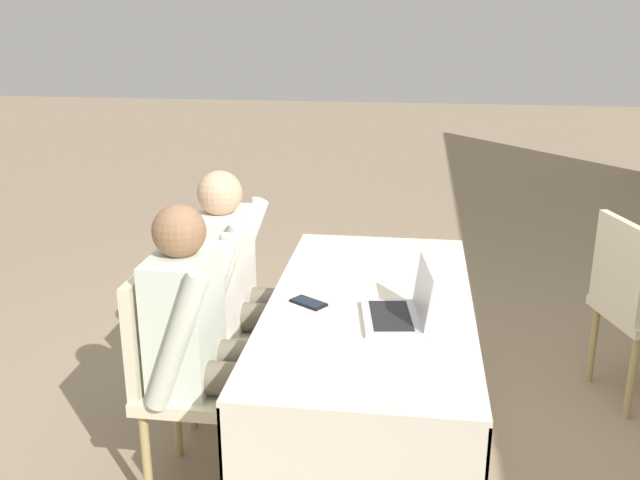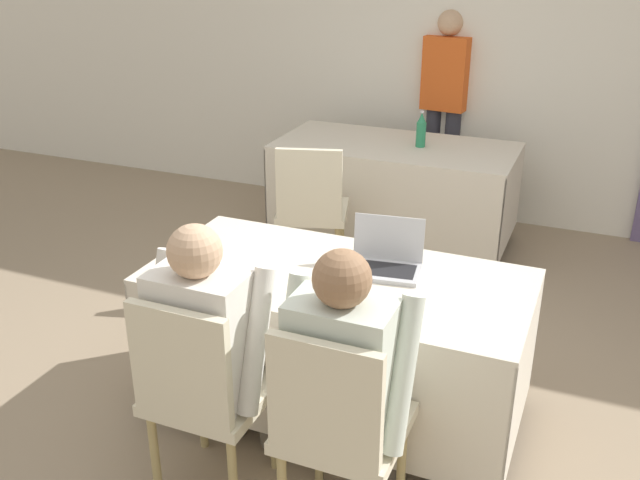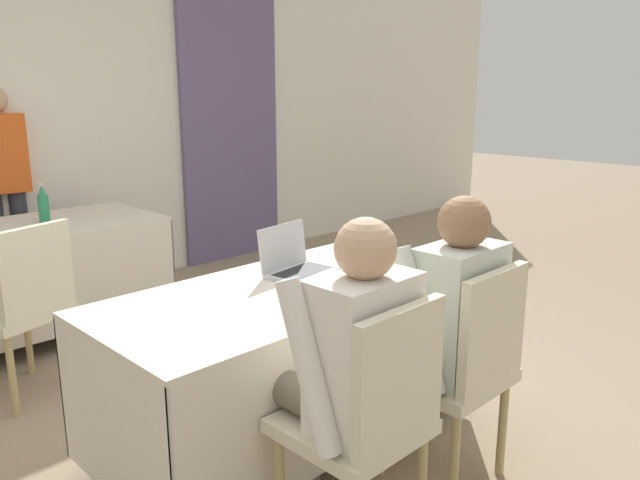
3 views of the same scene
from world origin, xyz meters
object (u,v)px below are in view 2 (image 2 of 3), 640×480
object	(u,v)px
person_checkered_shirt	(213,340)
person_red_shirt	(445,101)
laptop	(385,261)
chair_near_left	(202,389)
person_white_shirt	(348,372)
chair_near_right	(337,425)
cell_phone	(332,301)
chair_far_spare	(312,206)
water_bottle	(421,131)

from	to	relation	value
person_checkered_shirt	person_red_shirt	distance (m)	3.41
laptop	chair_near_left	size ratio (longest dim) A/B	0.38
person_white_shirt	chair_near_right	bearing A→B (deg)	90.00
person_red_shirt	chair_near_right	bearing A→B (deg)	-74.89
cell_phone	person_checkered_shirt	world-z (taller)	person_checkered_shirt
cell_phone	person_checkered_shirt	xyz separation A→B (m)	(-0.35, -0.37, -0.06)
chair_far_spare	person_white_shirt	size ratio (longest dim) A/B	0.78
person_white_shirt	person_red_shirt	world-z (taller)	person_red_shirt
chair_far_spare	person_checkered_shirt	bearing A→B (deg)	85.12
chair_near_right	chair_far_spare	world-z (taller)	same
chair_far_spare	person_white_shirt	world-z (taller)	person_white_shirt
cell_phone	person_white_shirt	xyz separation A→B (m)	(0.21, -0.37, -0.06)
water_bottle	person_checkered_shirt	size ratio (longest dim) A/B	0.21
cell_phone	laptop	bearing A→B (deg)	107.38
person_white_shirt	water_bottle	bearing A→B (deg)	-79.96
cell_phone	person_white_shirt	size ratio (longest dim) A/B	0.14
person_white_shirt	person_red_shirt	xyz separation A→B (m)	(-0.48, 3.40, 0.23)
person_red_shirt	chair_far_spare	bearing A→B (deg)	-99.44
laptop	person_white_shirt	xyz separation A→B (m)	(0.10, -0.74, -0.10)
cell_phone	chair_near_right	size ratio (longest dim) A/B	0.18
person_checkered_shirt	chair_near_left	bearing A→B (deg)	90.00
chair_near_left	chair_far_spare	xyz separation A→B (m)	(-0.39, 1.97, 0.00)
laptop	cell_phone	bearing A→B (deg)	-114.44
cell_phone	water_bottle	size ratio (longest dim) A/B	0.64
water_bottle	person_red_shirt	world-z (taller)	person_red_shirt
chair_near_right	chair_far_spare	size ratio (longest dim) A/B	1.00
chair_far_spare	person_white_shirt	xyz separation A→B (m)	(0.95, -1.86, 0.16)
cell_phone	person_checkered_shirt	size ratio (longest dim) A/B	0.14
laptop	chair_far_spare	xyz separation A→B (m)	(-0.84, 1.13, -0.26)
chair_near_left	laptop	bearing A→B (deg)	-118.44
laptop	person_checkered_shirt	world-z (taller)	person_checkered_shirt
laptop	chair_near_left	distance (m)	0.99
person_red_shirt	person_checkered_shirt	bearing A→B (deg)	-83.99
chair_near_right	person_checkered_shirt	bearing A→B (deg)	-10.60
cell_phone	chair_near_right	world-z (taller)	chair_near_right
water_bottle	chair_near_left	bearing A→B (deg)	-91.59
person_white_shirt	chair_far_spare	bearing A→B (deg)	-63.07
laptop	person_checkered_shirt	size ratio (longest dim) A/B	0.29
laptop	person_red_shirt	xyz separation A→B (m)	(-0.38, 2.67, 0.14)
person_white_shirt	person_red_shirt	distance (m)	3.45
person_white_shirt	person_red_shirt	size ratio (longest dim) A/B	0.75
chair_near_left	person_white_shirt	distance (m)	0.59
laptop	chair_near_left	bearing A→B (deg)	-126.44
chair_far_spare	person_white_shirt	distance (m)	2.10
chair_near_right	person_red_shirt	size ratio (longest dim) A/B	0.58
person_checkered_shirt	chair_near_right	bearing A→B (deg)	169.40
laptop	cell_phone	world-z (taller)	laptop
water_bottle	cell_phone	bearing A→B (deg)	-83.48
cell_phone	chair_far_spare	bearing A→B (deg)	149.96
water_bottle	chair_near_right	xyz separation A→B (m)	(0.48, -2.82, -0.33)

